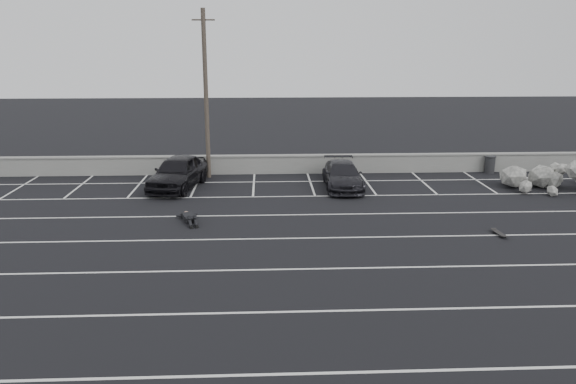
{
  "coord_description": "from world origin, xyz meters",
  "views": [
    {
      "loc": [
        -1.45,
        -17.04,
        7.16
      ],
      "look_at": [
        -0.44,
        6.08,
        1.0
      ],
      "focal_mm": 35.0,
      "sensor_mm": 36.0,
      "label": 1
    }
  ],
  "objects_px": {
    "car_right": "(343,175)",
    "riprap_pile": "(562,179)",
    "person": "(188,214)",
    "skateboard": "(499,233)",
    "trash_bin": "(490,164)",
    "car_left": "(178,172)",
    "utility_pole": "(206,95)"
  },
  "relations": [
    {
      "from": "trash_bin",
      "to": "riprap_pile",
      "type": "height_order",
      "value": "riprap_pile"
    },
    {
      "from": "utility_pole",
      "to": "person",
      "type": "distance_m",
      "value": 8.82
    },
    {
      "from": "car_left",
      "to": "utility_pole",
      "type": "xyz_separation_m",
      "value": [
        1.33,
        2.33,
        3.68
      ]
    },
    {
      "from": "utility_pole",
      "to": "riprap_pile",
      "type": "height_order",
      "value": "utility_pole"
    },
    {
      "from": "riprap_pile",
      "to": "trash_bin",
      "type": "bearing_deg",
      "value": 118.34
    },
    {
      "from": "car_left",
      "to": "car_right",
      "type": "distance_m",
      "value": 8.37
    },
    {
      "from": "skateboard",
      "to": "car_right",
      "type": "bearing_deg",
      "value": 117.93
    },
    {
      "from": "car_right",
      "to": "skateboard",
      "type": "relative_size",
      "value": 5.25
    },
    {
      "from": "skateboard",
      "to": "trash_bin",
      "type": "bearing_deg",
      "value": 64.54
    },
    {
      "from": "riprap_pile",
      "to": "car_right",
      "type": "bearing_deg",
      "value": 175.44
    },
    {
      "from": "utility_pole",
      "to": "trash_bin",
      "type": "height_order",
      "value": "utility_pole"
    },
    {
      "from": "car_left",
      "to": "trash_bin",
      "type": "distance_m",
      "value": 17.41
    },
    {
      "from": "person",
      "to": "skateboard",
      "type": "distance_m",
      "value": 12.45
    },
    {
      "from": "car_left",
      "to": "person",
      "type": "height_order",
      "value": "car_left"
    },
    {
      "from": "car_right",
      "to": "riprap_pile",
      "type": "relative_size",
      "value": 0.82
    },
    {
      "from": "utility_pole",
      "to": "person",
      "type": "bearing_deg",
      "value": -91.08
    },
    {
      "from": "car_right",
      "to": "person",
      "type": "height_order",
      "value": "car_right"
    },
    {
      "from": "car_left",
      "to": "person",
      "type": "xyz_separation_m",
      "value": [
        1.19,
        -5.38,
        -0.6
      ]
    },
    {
      "from": "trash_bin",
      "to": "skateboard",
      "type": "xyz_separation_m",
      "value": [
        -3.8,
        -10.6,
        -0.42
      ]
    },
    {
      "from": "utility_pole",
      "to": "person",
      "type": "relative_size",
      "value": 3.53
    },
    {
      "from": "utility_pole",
      "to": "trash_bin",
      "type": "bearing_deg",
      "value": 1.44
    },
    {
      "from": "trash_bin",
      "to": "riprap_pile",
      "type": "bearing_deg",
      "value": -61.66
    },
    {
      "from": "car_left",
      "to": "trash_bin",
      "type": "relative_size",
      "value": 5.0
    },
    {
      "from": "trash_bin",
      "to": "skateboard",
      "type": "bearing_deg",
      "value": -109.73
    },
    {
      "from": "car_left",
      "to": "utility_pole",
      "type": "bearing_deg",
      "value": 72.56
    },
    {
      "from": "utility_pole",
      "to": "skateboard",
      "type": "distance_m",
      "value": 16.4
    },
    {
      "from": "car_left",
      "to": "car_right",
      "type": "relative_size",
      "value": 1.08
    },
    {
      "from": "person",
      "to": "trash_bin",
      "type": "bearing_deg",
      "value": 8.92
    },
    {
      "from": "trash_bin",
      "to": "utility_pole",
      "type": "bearing_deg",
      "value": -178.56
    },
    {
      "from": "trash_bin",
      "to": "person",
      "type": "xyz_separation_m",
      "value": [
        -16.0,
        -8.11,
        -0.26
      ]
    },
    {
      "from": "riprap_pile",
      "to": "skateboard",
      "type": "height_order",
      "value": "riprap_pile"
    },
    {
      "from": "riprap_pile",
      "to": "skateboard",
      "type": "bearing_deg",
      "value": -131.52
    }
  ]
}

